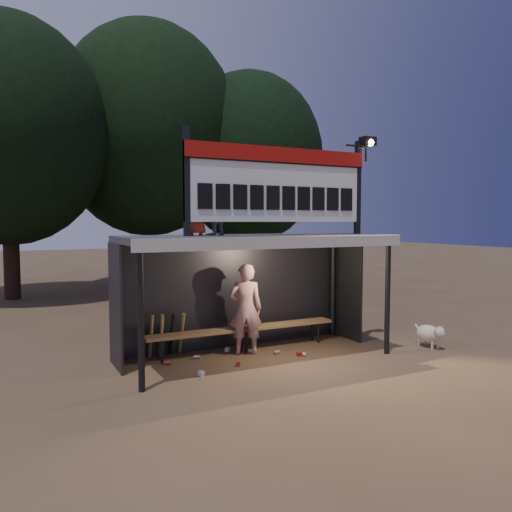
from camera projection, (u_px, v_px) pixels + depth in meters
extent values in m
plane|color=#503A28|center=(256.00, 357.00, 9.45)|extent=(80.00, 80.00, 0.00)
imported|color=silver|center=(246.00, 309.00, 9.66)|extent=(0.76, 0.64, 1.77)
imported|color=gray|center=(212.00, 207.00, 9.14)|extent=(0.64, 0.59, 1.05)
imported|color=#B32C1B|center=(196.00, 210.00, 8.90)|extent=(0.52, 0.43, 0.91)
cube|color=#39393B|center=(256.00, 238.00, 9.29)|extent=(5.00, 2.00, 0.12)
cube|color=silver|center=(283.00, 243.00, 8.39)|extent=(5.10, 0.06, 0.20)
cylinder|color=black|center=(141.00, 320.00, 7.49)|extent=(0.10, 0.10, 2.20)
cylinder|color=black|center=(388.00, 298.00, 9.65)|extent=(0.10, 0.10, 2.20)
cylinder|color=black|center=(117.00, 302.00, 9.09)|extent=(0.10, 0.10, 2.20)
cylinder|color=black|center=(333.00, 287.00, 11.25)|extent=(0.10, 0.10, 2.20)
cube|color=black|center=(234.00, 293.00, 10.26)|extent=(5.00, 0.04, 2.20)
cube|color=black|center=(115.00, 306.00, 8.69)|extent=(0.04, 1.00, 2.20)
cube|color=black|center=(347.00, 289.00, 10.94)|extent=(0.04, 1.00, 2.20)
cylinder|color=black|center=(234.00, 242.00, 10.19)|extent=(5.00, 0.06, 0.06)
cube|color=black|center=(186.00, 181.00, 8.61)|extent=(0.10, 0.10, 1.90)
cube|color=black|center=(358.00, 188.00, 10.28)|extent=(0.10, 0.10, 1.90)
cube|color=white|center=(280.00, 185.00, 9.45)|extent=(3.80, 0.08, 1.40)
cube|color=#A6120B|center=(281.00, 155.00, 9.36)|extent=(3.80, 0.04, 0.28)
cube|color=black|center=(281.00, 163.00, 9.37)|extent=(3.80, 0.02, 0.03)
cube|color=black|center=(205.00, 196.00, 8.73)|extent=(0.27, 0.03, 0.45)
cube|color=black|center=(223.00, 197.00, 8.88)|extent=(0.27, 0.03, 0.45)
cube|color=black|center=(240.00, 197.00, 9.04)|extent=(0.27, 0.03, 0.45)
cube|color=black|center=(257.00, 197.00, 9.19)|extent=(0.27, 0.03, 0.45)
cube|color=black|center=(273.00, 198.00, 9.34)|extent=(0.27, 0.03, 0.45)
cube|color=black|center=(289.00, 198.00, 9.50)|extent=(0.27, 0.03, 0.45)
cube|color=black|center=(304.00, 198.00, 9.65)|extent=(0.27, 0.03, 0.45)
cube|color=black|center=(318.00, 199.00, 9.80)|extent=(0.27, 0.03, 0.45)
cube|color=black|center=(333.00, 199.00, 9.95)|extent=(0.27, 0.03, 0.45)
cube|color=black|center=(346.00, 200.00, 10.11)|extent=(0.27, 0.03, 0.45)
cylinder|color=black|center=(356.00, 146.00, 10.20)|extent=(0.50, 0.04, 0.04)
cylinder|color=black|center=(366.00, 154.00, 10.32)|extent=(0.04, 0.04, 0.30)
cube|color=black|center=(368.00, 141.00, 10.26)|extent=(0.30, 0.22, 0.18)
sphere|color=#FFD88C|center=(370.00, 143.00, 10.18)|extent=(0.14, 0.14, 0.14)
cube|color=olive|center=(244.00, 329.00, 9.91)|extent=(4.00, 0.35, 0.06)
cylinder|color=black|center=(162.00, 351.00, 9.05)|extent=(0.05, 0.05, 0.45)
cylinder|color=black|center=(158.00, 348.00, 9.26)|extent=(0.05, 0.05, 0.45)
cylinder|color=black|center=(246.00, 341.00, 9.82)|extent=(0.05, 0.05, 0.45)
cylinder|color=black|center=(241.00, 338.00, 10.03)|extent=(0.05, 0.05, 0.45)
cylinder|color=black|center=(318.00, 332.00, 10.58)|extent=(0.05, 0.05, 0.45)
cylinder|color=black|center=(312.00, 330.00, 10.79)|extent=(0.05, 0.05, 0.45)
cylinder|color=black|center=(11.00, 243.00, 16.42)|extent=(0.50, 0.50, 3.74)
ellipsoid|color=black|center=(7.00, 130.00, 16.17)|extent=(6.46, 6.46, 7.48)
cylinder|color=black|center=(149.00, 233.00, 19.99)|extent=(0.50, 0.50, 4.18)
ellipsoid|color=black|center=(148.00, 130.00, 19.71)|extent=(7.22, 7.22, 8.36)
cylinder|color=black|center=(249.00, 241.00, 20.92)|extent=(0.50, 0.50, 3.52)
ellipsoid|color=black|center=(249.00, 158.00, 20.68)|extent=(6.08, 6.08, 7.04)
ellipsoid|color=beige|center=(428.00, 334.00, 10.24)|extent=(0.36, 0.58, 0.36)
sphere|color=white|center=(439.00, 332.00, 9.99)|extent=(0.22, 0.22, 0.22)
cone|color=beige|center=(443.00, 334.00, 9.90)|extent=(0.10, 0.10, 0.10)
cone|color=beige|center=(438.00, 328.00, 9.94)|extent=(0.06, 0.06, 0.07)
cone|color=beige|center=(442.00, 327.00, 9.99)|extent=(0.06, 0.06, 0.07)
cylinder|color=beige|center=(432.00, 345.00, 10.06)|extent=(0.05, 0.05, 0.18)
cylinder|color=silver|center=(438.00, 344.00, 10.13)|extent=(0.05, 0.05, 0.18)
cylinder|color=silver|center=(419.00, 341.00, 10.38)|extent=(0.05, 0.05, 0.18)
cylinder|color=beige|center=(425.00, 340.00, 10.45)|extent=(0.05, 0.05, 0.18)
cylinder|color=silver|center=(418.00, 328.00, 10.51)|extent=(0.04, 0.16, 0.14)
cylinder|color=olive|center=(151.00, 336.00, 9.34)|extent=(0.07, 0.27, 0.84)
cylinder|color=#A17F4B|center=(161.00, 335.00, 9.43)|extent=(0.08, 0.30, 0.83)
cylinder|color=black|center=(172.00, 334.00, 9.52)|extent=(0.07, 0.32, 0.83)
cylinder|color=olive|center=(182.00, 333.00, 9.61)|extent=(0.06, 0.35, 0.82)
cube|color=#A51C1D|center=(299.00, 354.00, 9.54)|extent=(0.11, 0.09, 0.08)
cylinder|color=#ABABB0|center=(277.00, 352.00, 9.69)|extent=(0.12, 0.07, 0.07)
cube|color=beige|center=(227.00, 349.00, 9.89)|extent=(0.12, 0.12, 0.08)
cylinder|color=red|center=(167.00, 363.00, 8.97)|extent=(0.13, 0.10, 0.07)
cube|color=silver|center=(201.00, 374.00, 8.32)|extent=(0.11, 0.12, 0.08)
cylinder|color=silver|center=(303.00, 354.00, 9.55)|extent=(0.12, 0.14, 0.07)
cube|color=red|center=(238.00, 364.00, 8.90)|extent=(0.10, 0.12, 0.08)
cylinder|color=silver|center=(197.00, 357.00, 9.37)|extent=(0.14, 0.10, 0.07)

